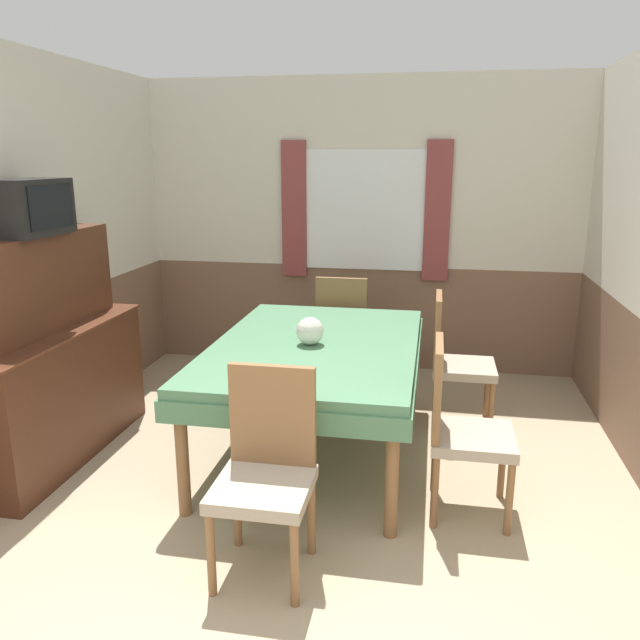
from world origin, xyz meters
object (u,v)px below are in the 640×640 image
chair_head_near (266,466)px  sideboard (52,366)px  tv (30,207)px  chair_right_far (454,357)px  chair_head_window (343,328)px  dining_table (316,357)px  chair_right_near (459,424)px  vase (310,331)px

chair_head_near → sideboard: bearing=-27.7°
tv → chair_right_far: bearing=21.1°
tv → chair_head_window: bearing=44.6°
dining_table → sideboard: sideboard is taller
dining_table → chair_head_window: (0.00, 1.23, -0.14)m
chair_head_window → tv: bearing=-135.4°
chair_right_far → tv: size_ratio=1.87×
chair_right_near → chair_right_far: bearing=-180.0°
tv → chair_right_near: bearing=-4.2°
chair_head_window → chair_head_near: (0.00, -2.47, 0.00)m
dining_table → tv: tv is taller
chair_right_far → chair_head_near: (-0.90, -1.82, 0.00)m
chair_head_window → chair_right_near: size_ratio=1.00×
chair_head_window → sideboard: size_ratio=0.64×
chair_right_far → chair_right_near: size_ratio=1.00×
sideboard → chair_right_far: bearing=20.5°
chair_head_near → chair_right_near: bearing=-144.4°
chair_head_window → vase: (-0.03, -1.29, 0.33)m
sideboard → vase: (1.63, 0.31, 0.23)m
dining_table → chair_head_window: chair_head_window is taller
chair_head_near → vase: bearing=-88.7°
chair_head_window → vase: chair_head_window is taller
chair_head_window → tv: (-1.66, -1.63, 1.10)m
chair_right_far → dining_table: bearing=-56.8°
chair_right_near → tv: 2.79m
dining_table → chair_right_far: 1.08m
dining_table → sideboard: size_ratio=1.30×
sideboard → dining_table: bearing=12.4°
chair_head_near → sideboard: sideboard is taller
tv → vase: tv is taller
dining_table → chair_head_near: 1.24m
dining_table → chair_right_near: (0.90, -0.59, -0.14)m
chair_head_window → vase: bearing=-91.2°
sideboard → tv: tv is taller
chair_head_window → tv: 2.58m
chair_right_near → tv: bearing=-94.2°
dining_table → chair_head_near: size_ratio=2.04×
chair_right_far → chair_head_near: size_ratio=1.00×
chair_right_near → chair_head_near: (-0.90, -0.65, 0.00)m
chair_head_near → sideboard: size_ratio=0.64×
sideboard → chair_right_near: bearing=-5.0°
chair_head_window → chair_head_near: size_ratio=1.00×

